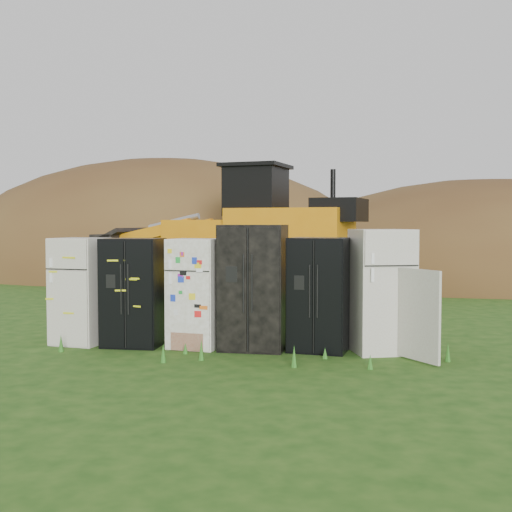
{
  "coord_description": "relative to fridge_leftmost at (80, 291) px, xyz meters",
  "views": [
    {
      "loc": [
        1.86,
        -9.57,
        1.92
      ],
      "look_at": [
        0.13,
        2.0,
        1.31
      ],
      "focal_mm": 45.0,
      "sensor_mm": 36.0,
      "label": 1
    }
  ],
  "objects": [
    {
      "name": "dirt_mound_left",
      "position": [
        -3.06,
        14.71,
        -0.84
      ],
      "size": [
        17.1,
        12.83,
        8.8
      ],
      "primitive_type": "ellipsoid",
      "color": "#482C17",
      "rests_on": "ground"
    },
    {
      "name": "dirt_mound_back",
      "position": [
        1.41,
        17.64,
        -0.84
      ],
      "size": [
        19.2,
        12.8,
        5.88
      ],
      "primitive_type": "ellipsoid",
      "color": "#482C17",
      "rests_on": "ground"
    },
    {
      "name": "fridge_open_door",
      "position": [
        4.7,
        0.01,
        0.07
      ],
      "size": [
        1.02,
        0.97,
        1.82
      ],
      "primitive_type": null,
      "rotation": [
        0.0,
        0.0,
        0.3
      ],
      "color": "beige",
      "rests_on": "ground"
    },
    {
      "name": "fridge_black_side",
      "position": [
        0.9,
        -0.06,
        -0.0
      ],
      "size": [
        0.88,
        0.69,
        1.68
      ],
      "primitive_type": null,
      "rotation": [
        0.0,
        0.0,
        -0.0
      ],
      "color": "black",
      "rests_on": "ground"
    },
    {
      "name": "fridge_leftmost",
      "position": [
        0.0,
        0.0,
        0.0
      ],
      "size": [
        0.84,
        0.81,
        1.68
      ],
      "primitive_type": null,
      "rotation": [
        0.0,
        0.0,
        -0.15
      ],
      "color": "beige",
      "rests_on": "ground"
    },
    {
      "name": "fridge_dark_mid",
      "position": [
        2.78,
        -0.03,
        0.1
      ],
      "size": [
        0.99,
        0.82,
        1.89
      ],
      "primitive_type": null,
      "rotation": [
        0.0,
        0.0,
        -0.04
      ],
      "color": "black",
      "rests_on": "ground"
    },
    {
      "name": "wheel_loader",
      "position": [
        0.96,
        7.04,
        0.87
      ],
      "size": [
        7.51,
        4.25,
        3.42
      ],
      "primitive_type": null,
      "rotation": [
        0.0,
        0.0,
        -0.2
      ],
      "color": "#CA7A0D",
      "rests_on": "ground"
    },
    {
      "name": "fridge_black_right",
      "position": [
        3.78,
        -0.02,
        0.01
      ],
      "size": [
        0.95,
        0.83,
        1.7
      ],
      "primitive_type": null,
      "rotation": [
        0.0,
        0.0,
        -0.16
      ],
      "color": "black",
      "rests_on": "ground"
    },
    {
      "name": "ground",
      "position": [
        2.39,
        -0.03,
        -0.84
      ],
      "size": [
        120.0,
        120.0,
        0.0
      ],
      "primitive_type": "plane",
      "color": "#1E4612",
      "rests_on": "ground"
    },
    {
      "name": "fridge_sticker",
      "position": [
        1.89,
        -0.02,
        -0.0
      ],
      "size": [
        0.84,
        0.79,
        1.67
      ],
      "primitive_type": null,
      "rotation": [
        0.0,
        0.0,
        -0.15
      ],
      "color": "white",
      "rests_on": "ground"
    },
    {
      "name": "dirt_mound_right",
      "position": [
        8.63,
        12.5,
        -0.84
      ],
      "size": [
        14.84,
        10.88,
        6.71
      ],
      "primitive_type": "ellipsoid",
      "color": "#482C17",
      "rests_on": "ground"
    }
  ]
}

